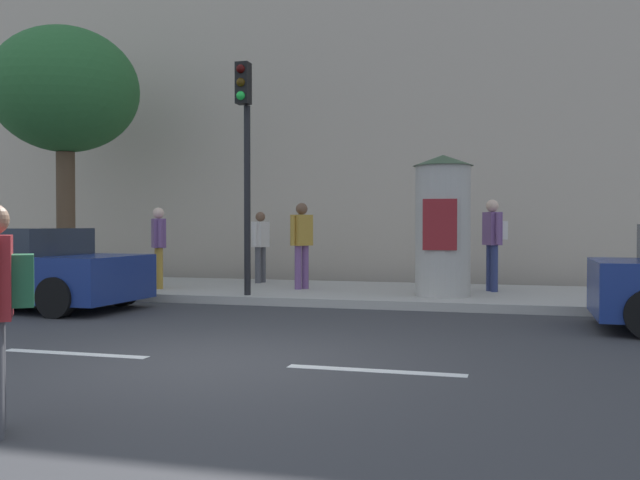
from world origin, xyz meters
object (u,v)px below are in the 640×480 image
object	(u,v)px
pedestrian_in_light_jacket	(302,238)
street_tree	(65,92)
traffic_light	(245,139)
parked_car_red	(13,269)
pedestrian_with_backpack	(493,237)
pedestrian_with_bag	(159,241)
poster_column	(443,225)
pedestrian_in_dark_shirt	(260,241)

from	to	relation	value
pedestrian_in_light_jacket	street_tree	bearing A→B (deg)	-179.11
traffic_light	parked_car_red	world-z (taller)	traffic_light
pedestrian_with_backpack	parked_car_red	size ratio (longest dim) A/B	0.40
traffic_light	pedestrian_with_backpack	world-z (taller)	traffic_light
pedestrian_in_light_jacket	pedestrian_with_bag	world-z (taller)	pedestrian_in_light_jacket
poster_column	street_tree	bearing A→B (deg)	176.12
pedestrian_in_light_jacket	poster_column	bearing A→B (deg)	-12.66
poster_column	pedestrian_with_backpack	world-z (taller)	poster_column
pedestrian_in_dark_shirt	pedestrian_in_light_jacket	bearing A→B (deg)	-42.52
traffic_light	street_tree	distance (m)	5.24
street_tree	pedestrian_in_light_jacket	bearing A→B (deg)	0.89
street_tree	parked_car_red	bearing A→B (deg)	-69.40
pedestrian_in_light_jacket	pedestrian_with_bag	distance (m)	2.92
street_tree	parked_car_red	size ratio (longest dim) A/B	1.25
traffic_light	pedestrian_in_dark_shirt	size ratio (longest dim) A/B	2.67
poster_column	pedestrian_with_backpack	xyz separation A→B (m)	(0.85, 1.19, -0.23)
traffic_light	pedestrian_with_bag	distance (m)	3.05
pedestrian_in_light_jacket	parked_car_red	world-z (taller)	pedestrian_in_light_jacket
pedestrian_in_dark_shirt	street_tree	bearing A→B (deg)	-162.02
poster_column	pedestrian_with_bag	size ratio (longest dim) A/B	1.56
poster_column	pedestrian_in_dark_shirt	distance (m)	4.66
traffic_light	pedestrian_in_light_jacket	bearing A→B (deg)	68.88
traffic_light	pedestrian_with_bag	size ratio (longest dim) A/B	2.57
street_tree	pedestrian_with_backpack	world-z (taller)	street_tree
traffic_light	parked_car_red	bearing A→B (deg)	-154.74
pedestrian_with_backpack	pedestrian_with_bag	world-z (taller)	pedestrian_with_backpack
pedestrian_in_light_jacket	parked_car_red	size ratio (longest dim) A/B	0.38
street_tree	pedestrian_in_dark_shirt	size ratio (longest dim) A/B	3.56
poster_column	pedestrian_in_light_jacket	xyz separation A→B (m)	(-2.89, 0.65, -0.28)
pedestrian_in_dark_shirt	pedestrian_with_bag	world-z (taller)	pedestrian_with_bag
traffic_light	poster_column	world-z (taller)	traffic_light
pedestrian_with_bag	parked_car_red	size ratio (longest dim) A/B	0.36
pedestrian_with_backpack	pedestrian_in_light_jacket	world-z (taller)	pedestrian_with_backpack
poster_column	parked_car_red	size ratio (longest dim) A/B	0.57
street_tree	pedestrian_in_dark_shirt	xyz separation A→B (m)	(4.08, 1.32, -3.30)
traffic_light	pedestrian_in_dark_shirt	xyz separation A→B (m)	(-0.75, 2.79, -1.93)
pedestrian_in_dark_shirt	pedestrian_in_light_jacket	size ratio (longest dim) A/B	0.91
pedestrian_in_light_jacket	parked_car_red	xyz separation A→B (m)	(-4.24, -3.27, -0.49)
pedestrian_with_bag	parked_car_red	distance (m)	2.98
street_tree	pedestrian_in_dark_shirt	world-z (taller)	street_tree
traffic_light	pedestrian_in_dark_shirt	world-z (taller)	traffic_light
pedestrian_with_backpack	pedestrian_with_bag	distance (m)	6.69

